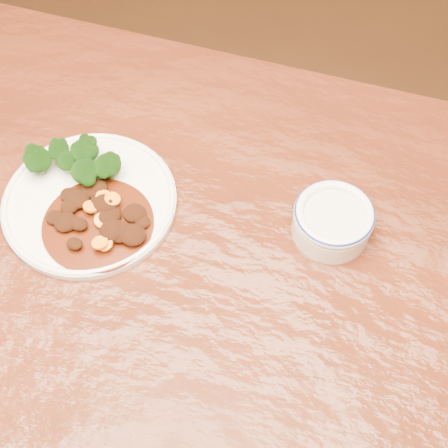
% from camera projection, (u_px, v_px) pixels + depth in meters
% --- Properties ---
extents(ground, '(4.00, 4.00, 0.00)m').
position_uv_depth(ground, '(187.00, 440.00, 1.42)').
color(ground, '#4C2513').
rests_on(ground, ground).
extents(dining_table, '(1.57, 1.02, 0.75)m').
position_uv_depth(dining_table, '(162.00, 319.00, 0.86)').
color(dining_table, '#4F1D0E').
rests_on(dining_table, ground).
extents(dinner_plate, '(0.24, 0.24, 0.02)m').
position_uv_depth(dinner_plate, '(89.00, 201.00, 0.86)').
color(dinner_plate, white).
rests_on(dinner_plate, dining_table).
extents(broccoli_florets, '(0.13, 0.08, 0.04)m').
position_uv_depth(broccoli_florets, '(77.00, 160.00, 0.87)').
color(broccoli_florets, olive).
rests_on(broccoli_florets, dinner_plate).
extents(mince_stew, '(0.15, 0.15, 0.02)m').
position_uv_depth(mince_stew, '(100.00, 217.00, 0.83)').
color(mince_stew, '#4A1908').
rests_on(mince_stew, dinner_plate).
extents(dip_bowl, '(0.11, 0.11, 0.05)m').
position_uv_depth(dip_bowl, '(333.00, 220.00, 0.82)').
color(dip_bowl, silver).
rests_on(dip_bowl, dining_table).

